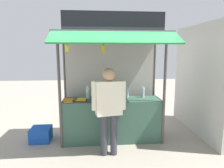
{
  "coord_description": "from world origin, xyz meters",
  "views": [
    {
      "loc": [
        -0.38,
        -4.33,
        2.03
      ],
      "look_at": [
        0.0,
        0.0,
        1.32
      ],
      "focal_mm": 31.57,
      "sensor_mm": 36.0,
      "label": 1
    }
  ],
  "objects_px": {
    "water_bottle_front_left": "(127,92)",
    "magazine_stack_rear_center": "(123,99)",
    "magazine_stack_far_right": "(68,100)",
    "magazine_stack_back_left": "(82,100)",
    "water_bottle_mid_right": "(143,92)",
    "vendor_person": "(109,104)",
    "banana_bunch_inner_left": "(67,48)",
    "water_bottle_right": "(88,93)",
    "plastic_crate": "(41,134)",
    "banana_bunch_rightmost": "(103,49)"
  },
  "relations": [
    {
      "from": "plastic_crate",
      "to": "banana_bunch_inner_left",
      "type": "bearing_deg",
      "value": -33.7
    },
    {
      "from": "water_bottle_mid_right",
      "to": "banana_bunch_inner_left",
      "type": "relative_size",
      "value": 0.86
    },
    {
      "from": "water_bottle_mid_right",
      "to": "vendor_person",
      "type": "relative_size",
      "value": 0.14
    },
    {
      "from": "water_bottle_mid_right",
      "to": "water_bottle_front_left",
      "type": "distance_m",
      "value": 0.37
    },
    {
      "from": "magazine_stack_far_right",
      "to": "plastic_crate",
      "type": "relative_size",
      "value": 0.62
    },
    {
      "from": "water_bottle_right",
      "to": "banana_bunch_rightmost",
      "type": "bearing_deg",
      "value": -55.86
    },
    {
      "from": "water_bottle_right",
      "to": "magazine_stack_back_left",
      "type": "height_order",
      "value": "water_bottle_right"
    },
    {
      "from": "water_bottle_front_left",
      "to": "plastic_crate",
      "type": "bearing_deg",
      "value": -176.54
    },
    {
      "from": "water_bottle_mid_right",
      "to": "banana_bunch_rightmost",
      "type": "relative_size",
      "value": 0.81
    },
    {
      "from": "water_bottle_mid_right",
      "to": "water_bottle_right",
      "type": "xyz_separation_m",
      "value": [
        -1.3,
        -0.03,
        0.02
      ]
    },
    {
      "from": "banana_bunch_inner_left",
      "to": "water_bottle_right",
      "type": "bearing_deg",
      "value": 53.78
    },
    {
      "from": "vendor_person",
      "to": "plastic_crate",
      "type": "relative_size",
      "value": 3.92
    },
    {
      "from": "magazine_stack_back_left",
      "to": "banana_bunch_rightmost",
      "type": "distance_m",
      "value": 1.24
    },
    {
      "from": "magazine_stack_back_left",
      "to": "plastic_crate",
      "type": "relative_size",
      "value": 0.67
    },
    {
      "from": "water_bottle_front_left",
      "to": "magazine_stack_rear_center",
      "type": "relative_size",
      "value": 0.81
    },
    {
      "from": "vendor_person",
      "to": "water_bottle_right",
      "type": "bearing_deg",
      "value": 108.87
    },
    {
      "from": "magazine_stack_rear_center",
      "to": "banana_bunch_inner_left",
      "type": "xyz_separation_m",
      "value": [
        -1.16,
        -0.28,
        1.12
      ]
    },
    {
      "from": "water_bottle_front_left",
      "to": "banana_bunch_inner_left",
      "type": "height_order",
      "value": "banana_bunch_inner_left"
    },
    {
      "from": "water_bottle_mid_right",
      "to": "magazine_stack_rear_center",
      "type": "height_order",
      "value": "water_bottle_mid_right"
    },
    {
      "from": "water_bottle_right",
      "to": "plastic_crate",
      "type": "height_order",
      "value": "water_bottle_right"
    },
    {
      "from": "banana_bunch_inner_left",
      "to": "plastic_crate",
      "type": "distance_m",
      "value": 2.14
    },
    {
      "from": "magazine_stack_far_right",
      "to": "magazine_stack_back_left",
      "type": "relative_size",
      "value": 0.92
    },
    {
      "from": "magazine_stack_rear_center",
      "to": "banana_bunch_inner_left",
      "type": "bearing_deg",
      "value": -166.5
    },
    {
      "from": "banana_bunch_inner_left",
      "to": "magazine_stack_rear_center",
      "type": "bearing_deg",
      "value": 13.5
    },
    {
      "from": "water_bottle_mid_right",
      "to": "water_bottle_right",
      "type": "relative_size",
      "value": 0.85
    },
    {
      "from": "water_bottle_mid_right",
      "to": "magazine_stack_rear_center",
      "type": "relative_size",
      "value": 0.86
    },
    {
      "from": "banana_bunch_rightmost",
      "to": "vendor_person",
      "type": "height_order",
      "value": "banana_bunch_rightmost"
    },
    {
      "from": "banana_bunch_rightmost",
      "to": "plastic_crate",
      "type": "bearing_deg",
      "value": 161.43
    },
    {
      "from": "water_bottle_mid_right",
      "to": "magazine_stack_back_left",
      "type": "distance_m",
      "value": 1.44
    },
    {
      "from": "magazine_stack_back_left",
      "to": "banana_bunch_rightmost",
      "type": "xyz_separation_m",
      "value": [
        0.47,
        -0.3,
        1.11
      ]
    },
    {
      "from": "water_bottle_front_left",
      "to": "vendor_person",
      "type": "bearing_deg",
      "value": -119.98
    },
    {
      "from": "water_bottle_right",
      "to": "water_bottle_mid_right",
      "type": "bearing_deg",
      "value": 1.43
    },
    {
      "from": "magazine_stack_far_right",
      "to": "water_bottle_front_left",
      "type": "bearing_deg",
      "value": 13.2
    },
    {
      "from": "vendor_person",
      "to": "water_bottle_front_left",
      "type": "bearing_deg",
      "value": 49.99
    },
    {
      "from": "water_bottle_right",
      "to": "magazine_stack_far_right",
      "type": "xyz_separation_m",
      "value": [
        -0.41,
        -0.21,
        -0.12
      ]
    },
    {
      "from": "banana_bunch_rightmost",
      "to": "vendor_person",
      "type": "distance_m",
      "value": 1.09
    },
    {
      "from": "magazine_stack_far_right",
      "to": "water_bottle_right",
      "type": "bearing_deg",
      "value": 27.57
    },
    {
      "from": "water_bottle_right",
      "to": "banana_bunch_inner_left",
      "type": "bearing_deg",
      "value": -126.22
    },
    {
      "from": "water_bottle_mid_right",
      "to": "vendor_person",
      "type": "bearing_deg",
      "value": -137.06
    },
    {
      "from": "water_bottle_front_left",
      "to": "magazine_stack_far_right",
      "type": "relative_size",
      "value": 0.85
    },
    {
      "from": "water_bottle_front_left",
      "to": "vendor_person",
      "type": "distance_m",
      "value": 1.01
    },
    {
      "from": "plastic_crate",
      "to": "magazine_stack_far_right",
      "type": "bearing_deg",
      "value": -15.92
    },
    {
      "from": "banana_bunch_rightmost",
      "to": "plastic_crate",
      "type": "distance_m",
      "value": 2.46
    },
    {
      "from": "magazine_stack_rear_center",
      "to": "vendor_person",
      "type": "relative_size",
      "value": 0.17
    },
    {
      "from": "magazine_stack_back_left",
      "to": "plastic_crate",
      "type": "bearing_deg",
      "value": 169.18
    },
    {
      "from": "magazine_stack_back_left",
      "to": "banana_bunch_rightmost",
      "type": "bearing_deg",
      "value": -32.45
    },
    {
      "from": "water_bottle_front_left",
      "to": "magazine_stack_back_left",
      "type": "height_order",
      "value": "water_bottle_front_left"
    },
    {
      "from": "water_bottle_front_left",
      "to": "vendor_person",
      "type": "xyz_separation_m",
      "value": [
        -0.51,
        -0.88,
        -0.03
      ]
    },
    {
      "from": "water_bottle_mid_right",
      "to": "water_bottle_front_left",
      "type": "xyz_separation_m",
      "value": [
        -0.36,
        0.07,
        -0.01
      ]
    },
    {
      "from": "water_bottle_mid_right",
      "to": "magazine_stack_rear_center",
      "type": "distance_m",
      "value": 0.58
    }
  ]
}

